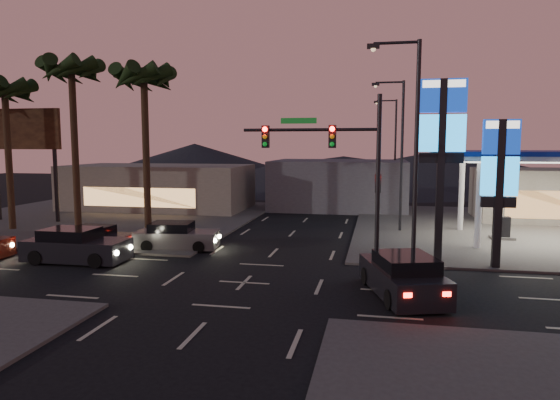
% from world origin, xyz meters
% --- Properties ---
extents(ground, '(140.00, 140.00, 0.00)m').
position_xyz_m(ground, '(0.00, 0.00, 0.00)').
color(ground, black).
rests_on(ground, ground).
extents(corner_lot_ne, '(24.00, 24.00, 0.12)m').
position_xyz_m(corner_lot_ne, '(16.00, 16.00, 0.06)').
color(corner_lot_ne, '#47443F').
rests_on(corner_lot_ne, ground).
extents(corner_lot_nw, '(24.00, 24.00, 0.12)m').
position_xyz_m(corner_lot_nw, '(-16.00, 16.00, 0.06)').
color(corner_lot_nw, '#47443F').
rests_on(corner_lot_nw, ground).
extents(convenience_store, '(10.00, 6.00, 4.00)m').
position_xyz_m(convenience_store, '(18.00, 21.00, 2.00)').
color(convenience_store, '#726B5B').
rests_on(convenience_store, ground).
extents(pylon_sign_tall, '(2.20, 0.35, 9.00)m').
position_xyz_m(pylon_sign_tall, '(8.50, 5.50, 6.39)').
color(pylon_sign_tall, black).
rests_on(pylon_sign_tall, ground).
extents(pylon_sign_short, '(1.60, 0.35, 7.00)m').
position_xyz_m(pylon_sign_short, '(11.00, 4.50, 4.66)').
color(pylon_sign_short, black).
rests_on(pylon_sign_short, ground).
extents(traffic_signal_mast, '(6.10, 0.39, 8.00)m').
position_xyz_m(traffic_signal_mast, '(3.76, 1.99, 5.23)').
color(traffic_signal_mast, black).
rests_on(traffic_signal_mast, ground).
extents(pedestal_signal, '(0.32, 0.39, 4.30)m').
position_xyz_m(pedestal_signal, '(5.50, 6.98, 2.92)').
color(pedestal_signal, black).
rests_on(pedestal_signal, ground).
extents(streetlight_near, '(2.14, 0.25, 10.00)m').
position_xyz_m(streetlight_near, '(6.79, 1.00, 5.72)').
color(streetlight_near, black).
rests_on(streetlight_near, ground).
extents(streetlight_mid, '(2.14, 0.25, 10.00)m').
position_xyz_m(streetlight_mid, '(6.79, 14.00, 5.72)').
color(streetlight_mid, black).
rests_on(streetlight_mid, ground).
extents(streetlight_far, '(2.14, 0.25, 10.00)m').
position_xyz_m(streetlight_far, '(6.79, 28.00, 5.72)').
color(streetlight_far, black).
rests_on(streetlight_far, ground).
extents(palm_a, '(4.41, 4.41, 10.86)m').
position_xyz_m(palm_a, '(-9.00, 9.50, 9.43)').
color(palm_a, black).
rests_on(palm_a, ground).
extents(palm_b, '(4.41, 4.41, 11.46)m').
position_xyz_m(palm_b, '(-14.00, 9.50, 9.97)').
color(palm_b, black).
rests_on(palm_b, ground).
extents(palm_c, '(4.41, 4.41, 10.26)m').
position_xyz_m(palm_c, '(-19.00, 9.50, 8.88)').
color(palm_c, black).
rests_on(palm_c, ground).
extents(billboard, '(6.00, 0.30, 8.50)m').
position_xyz_m(billboard, '(-20.50, 13.00, 6.33)').
color(billboard, black).
rests_on(billboard, ground).
extents(building_far_west, '(16.00, 8.00, 4.00)m').
position_xyz_m(building_far_west, '(-14.00, 22.00, 2.00)').
color(building_far_west, '#726B5B').
rests_on(building_far_west, ground).
extents(building_far_mid, '(12.00, 9.00, 4.40)m').
position_xyz_m(building_far_mid, '(2.00, 26.00, 2.20)').
color(building_far_mid, '#4C4C51').
rests_on(building_far_mid, ground).
extents(hill_left, '(40.00, 40.00, 6.00)m').
position_xyz_m(hill_left, '(-25.00, 60.00, 3.00)').
color(hill_left, black).
rests_on(hill_left, ground).
extents(hill_right, '(50.00, 50.00, 5.00)m').
position_xyz_m(hill_right, '(15.00, 60.00, 2.50)').
color(hill_right, black).
rests_on(hill_right, ground).
extents(hill_center, '(60.00, 60.00, 4.00)m').
position_xyz_m(hill_center, '(0.00, 60.00, 2.00)').
color(hill_center, black).
rests_on(hill_center, ground).
extents(car_lane_a_front, '(5.21, 2.24, 1.69)m').
position_xyz_m(car_lane_a_front, '(-9.29, 2.05, 0.78)').
color(car_lane_a_front, black).
rests_on(car_lane_a_front, ground).
extents(car_lane_b_front, '(4.81, 2.43, 1.52)m').
position_xyz_m(car_lane_b_front, '(-5.57, 5.90, 0.70)').
color(car_lane_b_front, '#5A5B5D').
rests_on(car_lane_b_front, ground).
extents(car_lane_b_mid, '(4.20, 1.99, 1.34)m').
position_xyz_m(car_lane_b_mid, '(-9.86, 4.94, 0.62)').
color(car_lane_b_mid, black).
rests_on(car_lane_b_mid, ground).
extents(suv_station, '(3.46, 5.40, 1.68)m').
position_xyz_m(suv_station, '(6.52, -0.61, 0.78)').
color(suv_station, black).
rests_on(suv_station, ground).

